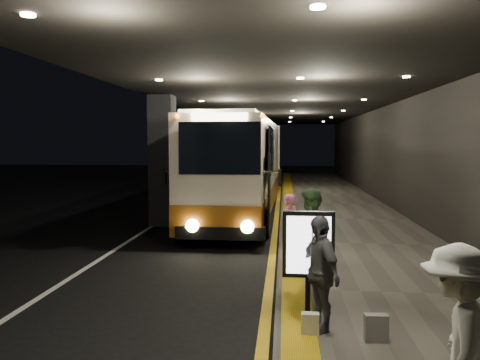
{
  "coord_description": "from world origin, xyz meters",
  "views": [
    {
      "loc": [
        2.63,
        -11.57,
        2.83
      ],
      "look_at": [
        1.31,
        2.33,
        1.7
      ],
      "focal_mm": 35.0,
      "sensor_mm": 36.0,
      "label": 1
    }
  ],
  "objects_px": {
    "coach_second": "(257,159)",
    "bag_polka": "(376,328)",
    "passenger_waiting_green": "(312,236)",
    "passenger_waiting_grey": "(319,273)",
    "coach_main": "(241,172)",
    "passenger_waiting_white": "(457,341)",
    "bag_plain": "(310,324)",
    "stanchion_post": "(301,245)",
    "info_sign": "(308,247)",
    "passenger_boarding": "(291,227)"
  },
  "relations": [
    {
      "from": "bag_plain",
      "to": "info_sign",
      "type": "distance_m",
      "value": 1.13
    },
    {
      "from": "coach_main",
      "to": "passenger_waiting_grey",
      "type": "xyz_separation_m",
      "value": [
        2.13,
        -10.66,
        -0.74
      ]
    },
    {
      "from": "passenger_waiting_green",
      "to": "passenger_waiting_grey",
      "type": "xyz_separation_m",
      "value": [
        -0.02,
        -2.24,
        -0.08
      ]
    },
    {
      "from": "bag_polka",
      "to": "stanchion_post",
      "type": "height_order",
      "value": "stanchion_post"
    },
    {
      "from": "coach_second",
      "to": "info_sign",
      "type": "distance_m",
      "value": 22.85
    },
    {
      "from": "passenger_boarding",
      "to": "passenger_waiting_green",
      "type": "relative_size",
      "value": 0.83
    },
    {
      "from": "info_sign",
      "to": "stanchion_post",
      "type": "relative_size",
      "value": 1.57
    },
    {
      "from": "passenger_waiting_white",
      "to": "bag_plain",
      "type": "height_order",
      "value": "passenger_waiting_white"
    },
    {
      "from": "coach_second",
      "to": "bag_plain",
      "type": "bearing_deg",
      "value": -87.73
    },
    {
      "from": "passenger_boarding",
      "to": "passenger_waiting_white",
      "type": "height_order",
      "value": "passenger_waiting_white"
    },
    {
      "from": "passenger_waiting_green",
      "to": "passenger_waiting_grey",
      "type": "distance_m",
      "value": 2.24
    },
    {
      "from": "passenger_boarding",
      "to": "bag_polka",
      "type": "relative_size",
      "value": 4.01
    },
    {
      "from": "passenger_waiting_green",
      "to": "bag_polka",
      "type": "distance_m",
      "value": 2.79
    },
    {
      "from": "coach_second",
      "to": "passenger_waiting_green",
      "type": "distance_m",
      "value": 21.04
    },
    {
      "from": "coach_main",
      "to": "bag_plain",
      "type": "distance_m",
      "value": 11.14
    },
    {
      "from": "passenger_waiting_grey",
      "to": "info_sign",
      "type": "xyz_separation_m",
      "value": [
        -0.14,
        0.4,
        0.28
      ]
    },
    {
      "from": "passenger_waiting_green",
      "to": "passenger_waiting_grey",
      "type": "relative_size",
      "value": 1.09
    },
    {
      "from": "passenger_waiting_white",
      "to": "passenger_waiting_grey",
      "type": "bearing_deg",
      "value": -134.28
    },
    {
      "from": "passenger_waiting_green",
      "to": "passenger_waiting_white",
      "type": "relative_size",
      "value": 1.02
    },
    {
      "from": "bag_polka",
      "to": "bag_plain",
      "type": "xyz_separation_m",
      "value": [
        -0.87,
        0.16,
        -0.04
      ]
    },
    {
      "from": "coach_main",
      "to": "stanchion_post",
      "type": "height_order",
      "value": "coach_main"
    },
    {
      "from": "passenger_waiting_grey",
      "to": "bag_plain",
      "type": "distance_m",
      "value": 0.71
    },
    {
      "from": "coach_second",
      "to": "bag_polka",
      "type": "relative_size",
      "value": 31.47
    },
    {
      "from": "coach_main",
      "to": "coach_second",
      "type": "xyz_separation_m",
      "value": [
        -0.13,
        12.48,
        0.05
      ]
    },
    {
      "from": "coach_second",
      "to": "passenger_waiting_green",
      "type": "height_order",
      "value": "coach_second"
    },
    {
      "from": "info_sign",
      "to": "bag_polka",
      "type": "bearing_deg",
      "value": -41.24
    },
    {
      "from": "passenger_waiting_green",
      "to": "passenger_waiting_grey",
      "type": "bearing_deg",
      "value": -36.4
    },
    {
      "from": "passenger_waiting_green",
      "to": "bag_polka",
      "type": "xyz_separation_m",
      "value": [
        0.72,
        -2.6,
        -0.71
      ]
    },
    {
      "from": "passenger_boarding",
      "to": "passenger_waiting_grey",
      "type": "relative_size",
      "value": 0.91
    },
    {
      "from": "coach_main",
      "to": "passenger_waiting_white",
      "type": "distance_m",
      "value": 13.41
    },
    {
      "from": "bag_polka",
      "to": "bag_plain",
      "type": "bearing_deg",
      "value": 169.66
    },
    {
      "from": "coach_main",
      "to": "passenger_waiting_white",
      "type": "bearing_deg",
      "value": -74.89
    },
    {
      "from": "coach_main",
      "to": "stanchion_post",
      "type": "xyz_separation_m",
      "value": [
        1.99,
        -7.51,
        -1.04
      ]
    },
    {
      "from": "coach_main",
      "to": "passenger_waiting_green",
      "type": "bearing_deg",
      "value": -74.34
    },
    {
      "from": "bag_plain",
      "to": "info_sign",
      "type": "height_order",
      "value": "info_sign"
    },
    {
      "from": "coach_main",
      "to": "passenger_waiting_white",
      "type": "relative_size",
      "value": 6.51
    },
    {
      "from": "coach_second",
      "to": "bag_plain",
      "type": "distance_m",
      "value": 23.49
    },
    {
      "from": "passenger_waiting_white",
      "to": "stanchion_post",
      "type": "xyz_separation_m",
      "value": [
        -1.2,
        5.5,
        -0.36
      ]
    },
    {
      "from": "passenger_waiting_white",
      "to": "bag_polka",
      "type": "relative_size",
      "value": 4.72
    },
    {
      "from": "coach_main",
      "to": "coach_second",
      "type": "distance_m",
      "value": 12.48
    },
    {
      "from": "stanchion_post",
      "to": "passenger_waiting_grey",
      "type": "bearing_deg",
      "value": -87.49
    },
    {
      "from": "passenger_waiting_grey",
      "to": "stanchion_post",
      "type": "height_order",
      "value": "passenger_waiting_grey"
    },
    {
      "from": "coach_main",
      "to": "coach_second",
      "type": "relative_size",
      "value": 0.98
    },
    {
      "from": "bag_polka",
      "to": "info_sign",
      "type": "bearing_deg",
      "value": 138.87
    },
    {
      "from": "bag_plain",
      "to": "coach_second",
      "type": "bearing_deg",
      "value": 95.22
    },
    {
      "from": "coach_second",
      "to": "passenger_waiting_white",
      "type": "bearing_deg",
      "value": -85.52
    },
    {
      "from": "coach_second",
      "to": "bag_polka",
      "type": "height_order",
      "value": "coach_second"
    },
    {
      "from": "bag_polka",
      "to": "bag_plain",
      "type": "distance_m",
      "value": 0.88
    },
    {
      "from": "passenger_waiting_white",
      "to": "passenger_waiting_grey",
      "type": "relative_size",
      "value": 1.07
    },
    {
      "from": "passenger_waiting_white",
      "to": "passenger_waiting_green",
      "type": "bearing_deg",
      "value": -145.74
    }
  ]
}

